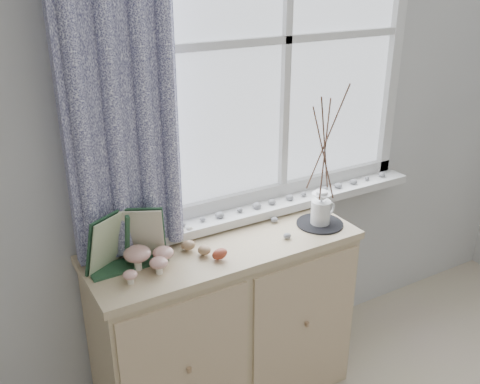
{
  "coord_description": "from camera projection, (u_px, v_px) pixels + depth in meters",
  "views": [
    {
      "loc": [
        -1.11,
        -0.03,
        1.97
      ],
      "look_at": [
        -0.1,
        1.7,
        1.1
      ],
      "focal_mm": 40.0,
      "sensor_mm": 36.0,
      "label": 1
    }
  ],
  "objects": [
    {
      "name": "crocheted_doily",
      "position": [
        320.0,
        224.0,
        2.47
      ],
      "size": [
        0.22,
        0.22,
        0.01
      ],
      "primitive_type": "cylinder",
      "color": "black",
      "rests_on": "sideboard"
    },
    {
      "name": "sideboard",
      "position": [
        226.0,
        324.0,
        2.47
      ],
      "size": [
        1.2,
        0.45,
        0.85
      ],
      "color": "tan",
      "rests_on": "ground"
    },
    {
      "name": "twig_pitcher",
      "position": [
        325.0,
        144.0,
        2.32
      ],
      "size": [
        0.25,
        0.25,
        0.68
      ],
      "rotation": [
        0.0,
        0.0,
        0.03
      ],
      "color": "silver",
      "rests_on": "crocheted_doily"
    },
    {
      "name": "songbird_figurine",
      "position": [
        181.0,
        235.0,
        2.31
      ],
      "size": [
        0.12,
        0.06,
        0.06
      ],
      "primitive_type": null,
      "rotation": [
        0.0,
        0.0,
        -0.07
      ],
      "color": "silver",
      "rests_on": "sideboard"
    },
    {
      "name": "sideboard_pebbles",
      "position": [
        295.0,
        226.0,
        2.43
      ],
      "size": [
        0.26,
        0.19,
        0.02
      ],
      "color": "gray",
      "rests_on": "sideboard"
    },
    {
      "name": "botanical_book",
      "position": [
        128.0,
        242.0,
        2.06
      ],
      "size": [
        0.36,
        0.14,
        0.25
      ],
      "primitive_type": null,
      "rotation": [
        0.0,
        0.0,
        0.02
      ],
      "color": "#21442B",
      "rests_on": "sideboard"
    },
    {
      "name": "toadstool_cluster",
      "position": [
        147.0,
        257.0,
        2.08
      ],
      "size": [
        0.23,
        0.16,
        0.1
      ],
      "color": "white",
      "rests_on": "sideboard"
    },
    {
      "name": "wooden_eggs",
      "position": [
        204.0,
        250.0,
        2.2
      ],
      "size": [
        0.13,
        0.17,
        0.07
      ],
      "color": "tan",
      "rests_on": "sideboard"
    }
  ]
}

